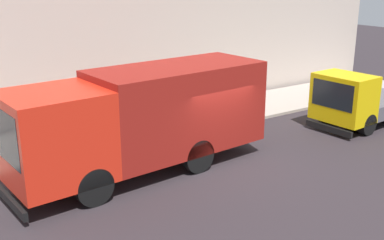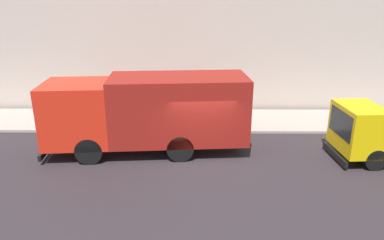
# 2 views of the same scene
# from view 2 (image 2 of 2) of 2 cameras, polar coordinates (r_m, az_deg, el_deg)

# --- Properties ---
(ground) EXTENTS (80.00, 80.00, 0.00)m
(ground) POSITION_cam_2_polar(r_m,az_deg,el_deg) (14.51, 1.79, -6.44)
(ground) COLOR #2D262A
(sidewalk) EXTENTS (3.45, 30.00, 0.12)m
(sidewalk) POSITION_cam_2_polar(r_m,az_deg,el_deg) (18.86, 1.53, -0.03)
(sidewalk) COLOR #A89B8F
(sidewalk) RESTS_ON ground
(building_facade) EXTENTS (0.50, 30.00, 11.51)m
(building_facade) POSITION_cam_2_polar(r_m,az_deg,el_deg) (20.03, 1.59, 17.72)
(building_facade) COLOR beige
(building_facade) RESTS_ON ground
(large_utility_truck) EXTENTS (3.11, 8.45, 3.20)m
(large_utility_truck) POSITION_cam_2_polar(r_m,az_deg,el_deg) (14.85, -7.01, 1.54)
(large_utility_truck) COLOR red
(large_utility_truck) RESTS_ON ground
(small_flatbed_truck) EXTENTS (2.49, 4.95, 2.24)m
(small_flatbed_truck) POSITION_cam_2_polar(r_m,az_deg,el_deg) (16.13, 27.75, -2.09)
(small_flatbed_truck) COLOR yellow
(small_flatbed_truck) RESTS_ON ground
(pedestrian_walking) EXTENTS (0.40, 0.40, 1.72)m
(pedestrian_walking) POSITION_cam_2_polar(r_m,az_deg,el_deg) (19.53, -14.80, 2.97)
(pedestrian_walking) COLOR brown
(pedestrian_walking) RESTS_ON sidewalk
(traffic_cone_orange) EXTENTS (0.43, 0.43, 0.61)m
(traffic_cone_orange) POSITION_cam_2_polar(r_m,az_deg,el_deg) (18.56, -18.83, -0.21)
(traffic_cone_orange) COLOR orange
(traffic_cone_orange) RESTS_ON sidewalk
(street_sign_post) EXTENTS (0.44, 0.08, 2.27)m
(street_sign_post) POSITION_cam_2_polar(r_m,az_deg,el_deg) (17.27, -7.77, 2.89)
(street_sign_post) COLOR #4C5156
(street_sign_post) RESTS_ON sidewalk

